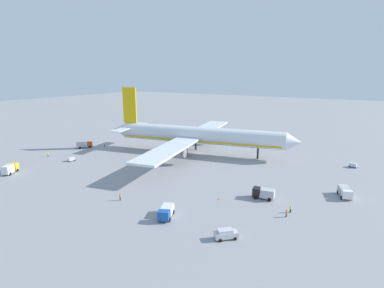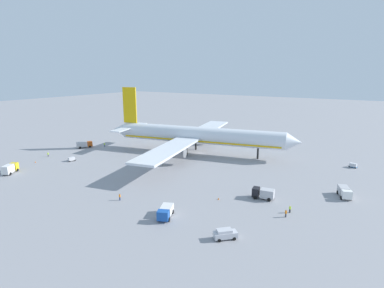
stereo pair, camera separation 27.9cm
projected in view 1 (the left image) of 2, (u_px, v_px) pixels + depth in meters
name	position (u px, v px, depth m)	size (l,w,h in m)	color
ground_plane	(199.00, 153.00, 121.48)	(600.00, 600.00, 0.00)	gray
airliner	(196.00, 135.00, 120.36)	(75.95, 80.86, 25.02)	silver
service_truck_0	(10.00, 168.00, 96.98)	(4.94, 6.32, 2.90)	yellow
service_truck_1	(264.00, 193.00, 77.58)	(5.55, 3.21, 2.64)	black
service_truck_2	(345.00, 192.00, 78.80)	(4.11, 6.17, 2.46)	white
service_truck_3	(84.00, 144.00, 130.13)	(5.01, 6.42, 2.52)	#BF4C14
service_truck_4	(166.00, 212.00, 67.62)	(4.58, 6.54, 2.44)	#194CA5
service_van	(226.00, 234.00, 58.90)	(4.50, 4.44, 1.97)	silver
baggage_cart_0	(353.00, 165.00, 103.32)	(3.19, 2.01, 1.45)	#26598C
baggage_cart_1	(71.00, 159.00, 110.65)	(2.11, 3.19, 1.40)	gray
ground_worker_0	(120.00, 197.00, 76.70)	(0.56, 0.56, 1.72)	navy
ground_worker_1	(104.00, 145.00, 131.90)	(0.55, 0.55, 1.70)	navy
ground_worker_2	(286.00, 213.00, 67.82)	(0.56, 0.56, 1.72)	#3F3F47
ground_worker_3	(290.00, 209.00, 70.03)	(0.57, 0.57, 1.67)	black
ground_worker_4	(48.00, 155.00, 116.28)	(0.40, 0.40, 1.70)	#3F3F47
traffic_cone_0	(219.00, 199.00, 77.25)	(0.36, 0.36, 0.55)	orange
traffic_cone_1	(290.00, 144.00, 135.94)	(0.36, 0.36, 0.55)	orange
traffic_cone_2	(35.00, 162.00, 108.66)	(0.36, 0.36, 0.55)	orange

